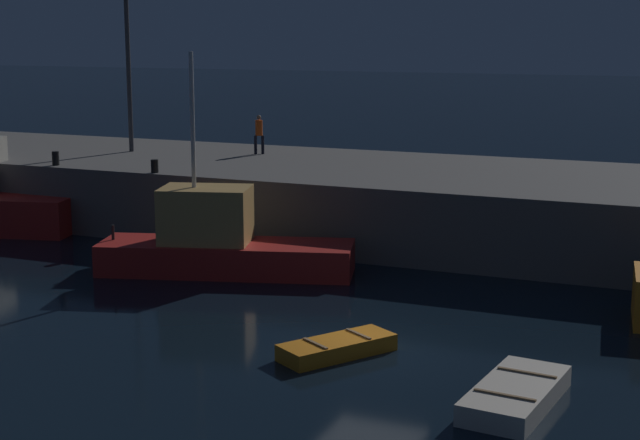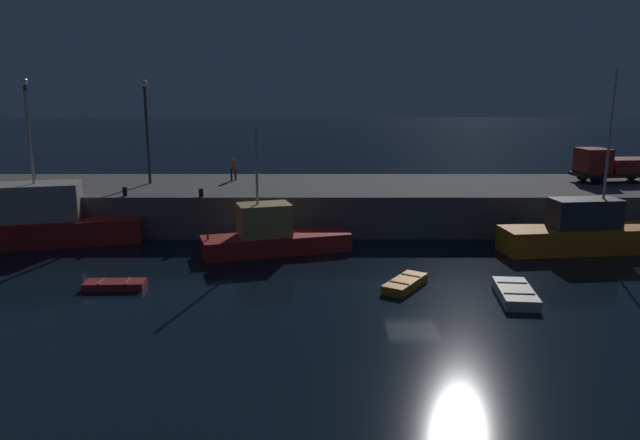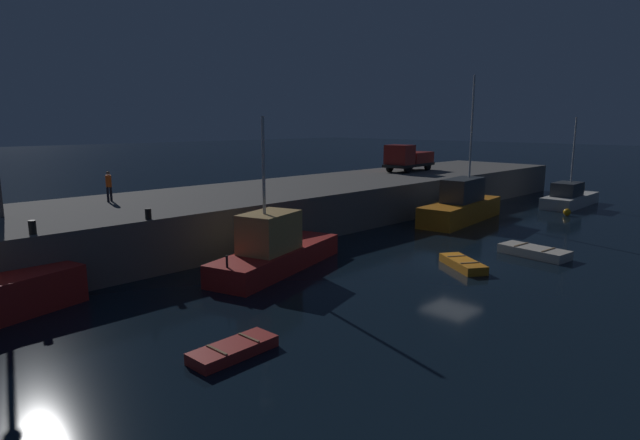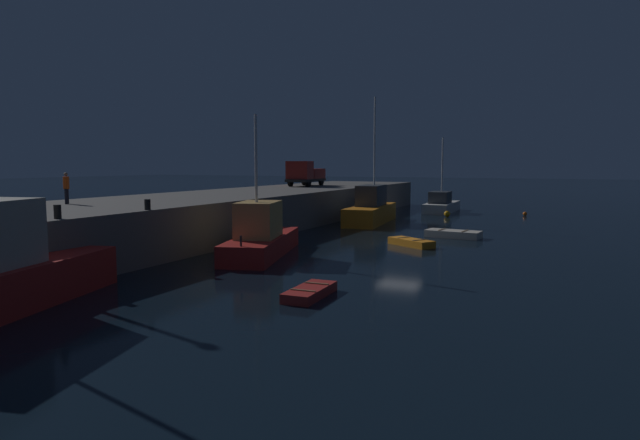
% 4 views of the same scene
% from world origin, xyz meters
% --- Properties ---
extents(ground_plane, '(320.00, 320.00, 0.00)m').
position_xyz_m(ground_plane, '(0.00, 0.00, 0.00)').
color(ground_plane, black).
extents(pier_quay, '(63.08, 10.06, 2.62)m').
position_xyz_m(pier_quay, '(0.00, 13.31, 1.31)').
color(pier_quay, '#5B5956').
rests_on(pier_quay, ground).
extents(fishing_trawler_red, '(7.56, 2.55, 7.35)m').
position_xyz_m(fishing_trawler_red, '(22.79, 2.66, 0.75)').
color(fishing_trawler_red, silver).
rests_on(fishing_trawler_red, ground).
extents(fishing_boat_white, '(9.17, 3.47, 10.18)m').
position_xyz_m(fishing_boat_white, '(10.29, 5.56, 1.12)').
color(fishing_boat_white, orange).
rests_on(fishing_boat_white, ground).
extents(fishing_boat_orange, '(8.61, 4.60, 7.20)m').
position_xyz_m(fishing_boat_orange, '(-7.23, 5.25, 1.00)').
color(fishing_boat_orange, red).
rests_on(fishing_boat_orange, ground).
extents(dinghy_orange_near, '(2.47, 3.07, 0.45)m').
position_xyz_m(dinghy_orange_near, '(-0.56, -0.86, 0.21)').
color(dinghy_orange_near, orange).
rests_on(dinghy_orange_near, ground).
extents(rowboat_white_mid, '(2.80, 1.16, 0.39)m').
position_xyz_m(rowboat_white_mid, '(-14.11, -0.96, 0.18)').
color(rowboat_white_mid, '#B22823').
rests_on(rowboat_white_mid, ground).
extents(dinghy_red_small, '(1.81, 3.58, 0.51)m').
position_xyz_m(dinghy_red_small, '(4.14, -2.33, 0.24)').
color(dinghy_red_small, beige).
rests_on(dinghy_red_small, ground).
extents(mooring_buoy_mid, '(0.55, 0.55, 0.55)m').
position_xyz_m(mooring_buoy_mid, '(17.92, 1.03, 0.28)').
color(mooring_buoy_mid, orange).
rests_on(mooring_buoy_mid, ground).
extents(utility_truck, '(5.93, 2.73, 2.39)m').
position_xyz_m(utility_truck, '(15.94, 14.30, 3.80)').
color(utility_truck, black).
rests_on(utility_truck, pier_quay).
extents(dockworker, '(0.43, 0.43, 1.68)m').
position_xyz_m(dockworker, '(-10.74, 15.14, 3.58)').
color(dockworker, black).
rests_on(dockworker, pier_quay).
extents(bollard_west, '(0.28, 0.28, 0.49)m').
position_xyz_m(bollard_west, '(-11.80, 8.59, 2.87)').
color(bollard_west, black).
rests_on(bollard_west, pier_quay).
extents(bollard_central, '(0.28, 0.28, 0.55)m').
position_xyz_m(bollard_central, '(-16.52, 8.79, 2.90)').
color(bollard_central, black).
rests_on(bollard_central, pier_quay).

